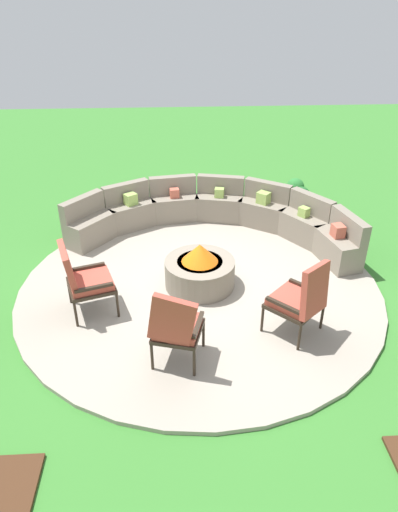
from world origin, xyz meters
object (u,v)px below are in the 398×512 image
(lounge_chair_front_left, at_px, (83,278))
(lounge_chair_front_right, at_px, (176,326))
(fire_pit, at_px, (200,270))
(potted_plant_2, at_px, (301,200))
(lounge_chair_back_left, at_px, (302,298))
(potted_plant_0, at_px, (295,191))
(curved_stone_bench, at_px, (216,216))

(lounge_chair_front_left, xyz_separation_m, lounge_chair_front_right, (1.22, -1.09, 0.01))
(fire_pit, distance_m, lounge_chair_front_left, 1.71)
(fire_pit, relative_size, lounge_chair_front_right, 0.96)
(lounge_chair_front_right, bearing_deg, potted_plant_2, 74.06)
(lounge_chair_front_left, distance_m, potted_plant_2, 4.81)
(lounge_chair_front_right, distance_m, potted_plant_2, 4.83)
(lounge_chair_front_left, distance_m, lounge_chair_back_left, 2.87)
(potted_plant_2, bearing_deg, fire_pit, -130.84)
(fire_pit, distance_m, potted_plant_0, 3.48)
(fire_pit, height_order, lounge_chair_back_left, lounge_chair_back_left)
(curved_stone_bench, xyz_separation_m, potted_plant_2, (1.74, 0.75, -0.06))
(curved_stone_bench, bearing_deg, potted_plant_2, 23.29)
(lounge_chair_back_left, bearing_deg, lounge_chair_front_left, 122.19)
(lounge_chair_back_left, height_order, potted_plant_2, lounge_chair_back_left)
(curved_stone_bench, distance_m, potted_plant_2, 1.90)
(lounge_chair_back_left, bearing_deg, lounge_chair_front_right, 151.10)
(lounge_chair_back_left, relative_size, potted_plant_2, 1.83)
(fire_pit, distance_m, curved_stone_bench, 1.76)
(curved_stone_bench, bearing_deg, fire_pit, -102.86)
(lounge_chair_front_left, height_order, potted_plant_0, lounge_chair_front_left)
(lounge_chair_front_left, bearing_deg, curved_stone_bench, 120.52)
(curved_stone_bench, bearing_deg, lounge_chair_front_right, -102.83)
(potted_plant_0, xyz_separation_m, potted_plant_2, (0.05, -0.32, -0.05))
(fire_pit, height_order, curved_stone_bench, curved_stone_bench)
(potted_plant_2, bearing_deg, potted_plant_0, 98.17)
(fire_pit, relative_size, potted_plant_0, 1.60)
(lounge_chair_front_right, relative_size, lounge_chair_back_left, 1.00)
(fire_pit, xyz_separation_m, lounge_chair_back_left, (1.21, -1.19, 0.28))
(curved_stone_bench, height_order, lounge_chair_front_right, lounge_chair_front_right)
(potted_plant_0, bearing_deg, curved_stone_bench, -147.80)
(potted_plant_0, bearing_deg, lounge_chair_front_left, -137.79)
(fire_pit, distance_m, lounge_chair_front_right, 1.71)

